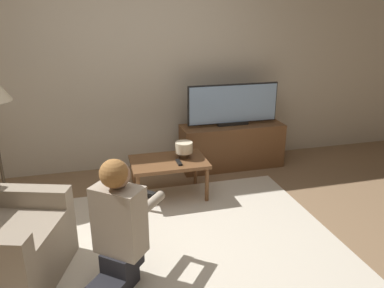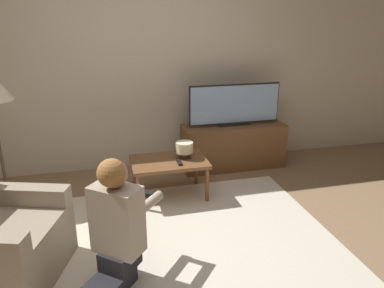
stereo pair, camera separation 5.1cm
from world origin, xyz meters
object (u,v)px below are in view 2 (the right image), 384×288
object	(u,v)px
tv	(235,105)
table_lamp	(184,148)
coffee_table	(169,164)
person_kneeling	(116,224)

from	to	relation	value
tv	table_lamp	distance (m)	1.00
coffee_table	table_lamp	distance (m)	0.23
person_kneeling	tv	bearing A→B (deg)	-89.95
table_lamp	coffee_table	bearing A→B (deg)	-169.57
person_kneeling	table_lamp	size ratio (longest dim) A/B	5.25
tv	coffee_table	bearing A→B (deg)	-146.41
tv	person_kneeling	bearing A→B (deg)	-129.57
person_kneeling	table_lamp	xyz separation A→B (m)	(0.77, 1.26, 0.03)
coffee_table	table_lamp	world-z (taller)	table_lamp
tv	person_kneeling	xyz separation A→B (m)	(-1.53, -1.85, -0.32)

